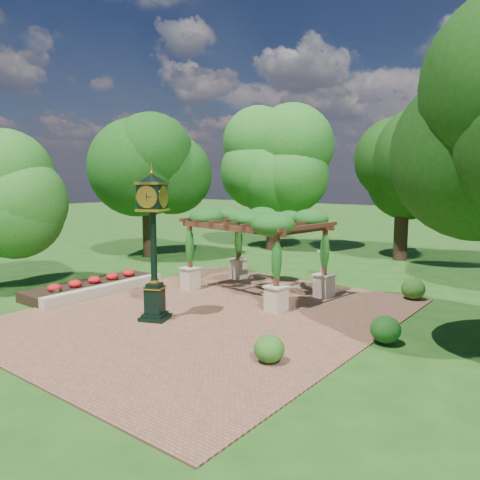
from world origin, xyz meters
The scene contains 13 objects.
ground centered at (0.00, 0.00, 0.00)m, with size 120.00×120.00×0.00m, color #1E4714.
brick_plaza centered at (0.00, 1.00, 0.02)m, with size 10.00×12.00×0.04m, color brown.
border_wall centered at (-4.60, 0.50, 0.20)m, with size 0.35×5.00×0.40m, color #C6B793.
flower_bed centered at (-5.50, 0.50, 0.18)m, with size 1.50×5.00×0.36m, color red.
pedestal_clock centered at (-0.92, -0.46, 2.64)m, with size 1.14×1.14×4.41m.
pergola centered at (-0.51, 4.05, 2.60)m, with size 5.37×3.76×3.16m.
sundial centered at (0.04, 8.36, 0.48)m, with size 0.67×0.67×1.10m.
shrub_front centered at (3.62, -1.08, 0.36)m, with size 0.71×0.71×0.64m, color #275C1A.
shrub_mid centered at (5.26, 1.81, 0.39)m, with size 0.77×0.77×0.70m, color #1A4B15.
shrub_back centered at (4.42, 6.65, 0.41)m, with size 0.82×0.82×0.73m, color #2A5A1A.
tree_west_near centered at (-9.78, 7.09, 5.15)m, with size 4.84×4.84×7.48m.
tree_west_far centered at (-5.97, 13.34, 5.37)m, with size 4.56×4.56×7.83m.
tree_north centered at (1.27, 14.45, 5.00)m, with size 4.84×4.84×7.28m.
Camera 1 is at (9.39, -9.61, 4.24)m, focal length 35.00 mm.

